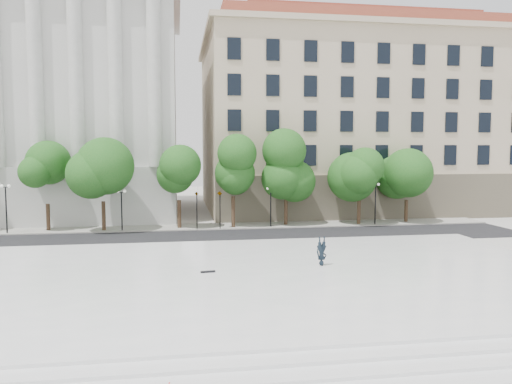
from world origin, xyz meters
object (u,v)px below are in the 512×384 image
skateboard (208,272)px  traffic_light_east (220,191)px  traffic_light_west (197,192)px  person_lying (322,262)px

skateboard → traffic_light_east: bearing=77.9°
traffic_light_east → traffic_light_west: bearing=180.0°
traffic_light_west → skateboard: traffic_light_west is taller
traffic_light_west → person_lying: size_ratio=2.29×
person_lying → skateboard: person_lying is taller
traffic_light_east → skateboard: size_ratio=4.93×
traffic_light_east → skateboard: (-2.27, -18.54, -3.27)m
traffic_light_west → traffic_light_east: bearing=-0.0°
traffic_light_west → traffic_light_east: (2.21, -0.00, 0.14)m
person_lying → skateboard: size_ratio=2.09×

